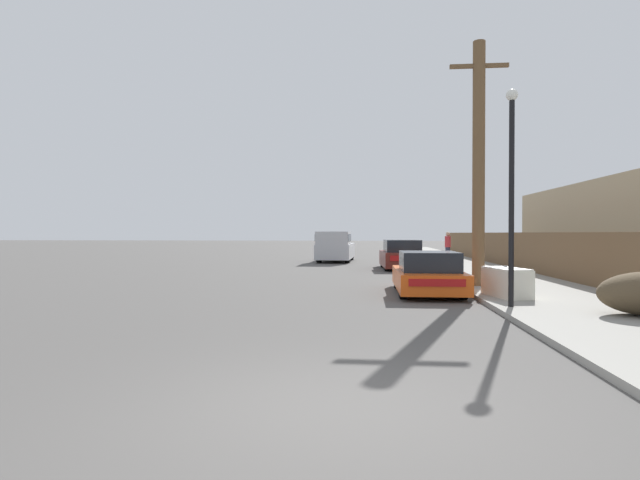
# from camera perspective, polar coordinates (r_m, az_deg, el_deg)

# --- Properties ---
(ground_plane) EXTENTS (220.00, 220.00, 0.00)m
(ground_plane) POSITION_cam_1_polar(r_m,az_deg,el_deg) (5.17, 1.47, -19.21)
(ground_plane) COLOR #4F4C49
(sidewalk_curb) EXTENTS (4.20, 63.00, 0.12)m
(sidewalk_curb) POSITION_cam_1_polar(r_m,az_deg,el_deg) (28.83, 15.31, -2.63)
(sidewalk_curb) COLOR gray
(sidewalk_curb) RESTS_ON ground
(discarded_fridge) EXTENTS (0.99, 1.66, 0.77)m
(discarded_fridge) POSITION_cam_1_polar(r_m,az_deg,el_deg) (13.85, 20.53, -4.54)
(discarded_fridge) COLOR silver
(discarded_fridge) RESTS_ON sidewalk_curb
(parked_sports_car_red) EXTENTS (1.83, 4.15, 1.24)m
(parked_sports_car_red) POSITION_cam_1_polar(r_m,az_deg,el_deg) (14.86, 12.22, -3.86)
(parked_sports_car_red) COLOR #E05114
(parked_sports_car_red) RESTS_ON ground
(car_parked_mid) EXTENTS (2.06, 4.32, 1.44)m
(car_parked_mid) POSITION_cam_1_polar(r_m,az_deg,el_deg) (24.80, 9.30, -1.76)
(car_parked_mid) COLOR #5B1E19
(car_parked_mid) RESTS_ON ground
(pickup_truck) EXTENTS (2.22, 5.61, 1.86)m
(pickup_truck) POSITION_cam_1_polar(r_m,az_deg,el_deg) (30.73, 1.76, -0.77)
(pickup_truck) COLOR silver
(pickup_truck) RESTS_ON ground
(utility_pole) EXTENTS (1.80, 0.38, 7.64)m
(utility_pole) POSITION_cam_1_polar(r_m,az_deg,el_deg) (16.58, 17.68, 8.53)
(utility_pole) COLOR brown
(utility_pole) RESTS_ON sidewalk_curb
(street_lamp) EXTENTS (0.26, 0.26, 4.86)m
(street_lamp) POSITION_cam_1_polar(r_m,az_deg,el_deg) (12.00, 21.05, 6.30)
(street_lamp) COLOR black
(street_lamp) RESTS_ON sidewalk_curb
(wooden_fence) EXTENTS (0.08, 39.20, 1.68)m
(wooden_fence) POSITION_cam_1_polar(r_m,az_deg,el_deg) (24.41, 21.85, -1.16)
(wooden_fence) COLOR brown
(wooden_fence) RESTS_ON sidewalk_curb
(pedestrian) EXTENTS (0.34, 0.34, 1.72)m
(pedestrian) POSITION_cam_1_polar(r_m,az_deg,el_deg) (30.22, 14.39, -0.68)
(pedestrian) COLOR #282D42
(pedestrian) RESTS_ON sidewalk_curb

